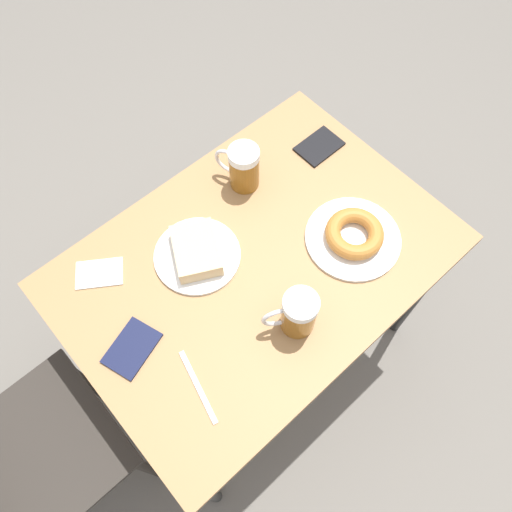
% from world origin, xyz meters
% --- Properties ---
extents(ground_plane, '(8.00, 8.00, 0.00)m').
position_xyz_m(ground_plane, '(0.00, 0.00, 0.00)').
color(ground_plane, '#666059').
extents(table, '(0.68, 0.96, 0.71)m').
position_xyz_m(table, '(0.00, 0.00, 0.64)').
color(table, '#997044').
rests_on(table, ground_plane).
extents(plate_with_cake, '(0.22, 0.22, 0.05)m').
position_xyz_m(plate_with_cake, '(0.11, 0.10, 0.73)').
color(plate_with_cake, white).
rests_on(plate_with_cake, table).
extents(plate_with_donut, '(0.25, 0.25, 0.05)m').
position_xyz_m(plate_with_donut, '(-0.12, -0.22, 0.73)').
color(plate_with_donut, white).
rests_on(plate_with_donut, table).
extents(beer_mug_left, '(0.12, 0.08, 0.13)m').
position_xyz_m(beer_mug_left, '(0.20, -0.13, 0.78)').
color(beer_mug_left, '#8C5619').
rests_on(beer_mug_left, table).
extents(beer_mug_center, '(0.09, 0.12, 0.13)m').
position_xyz_m(beer_mug_center, '(-0.19, 0.04, 0.78)').
color(beer_mug_center, '#8C5619').
rests_on(beer_mug_center, table).
extents(napkin_folded, '(0.13, 0.14, 0.00)m').
position_xyz_m(napkin_folded, '(0.23, 0.32, 0.71)').
color(napkin_folded, white).
rests_on(napkin_folded, table).
extents(fork, '(0.18, 0.05, 0.00)m').
position_xyz_m(fork, '(-0.15, 0.31, 0.71)').
color(fork, silver).
rests_on(fork, table).
extents(passport_near_edge, '(0.09, 0.13, 0.01)m').
position_xyz_m(passport_near_edge, '(0.15, -0.37, 0.71)').
color(passport_near_edge, black).
rests_on(passport_near_edge, table).
extents(passport_far_edge, '(0.12, 0.15, 0.01)m').
position_xyz_m(passport_far_edge, '(0.02, 0.37, 0.71)').
color(passport_far_edge, '#141938').
rests_on(passport_far_edge, table).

